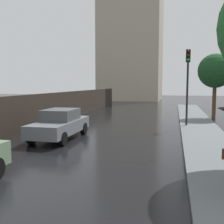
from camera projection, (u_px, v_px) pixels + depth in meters
car_grey_near_kerb at (60, 124)px, 13.42m from camera, size 1.70×4.29×1.43m
traffic_light at (188, 73)px, 16.64m from camera, size 0.26×0.39×4.56m
street_tree_near at (215, 71)px, 20.48m from camera, size 2.53×2.53×4.88m
distant_tower at (132, 32)px, 44.71m from camera, size 9.69×9.40×22.12m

